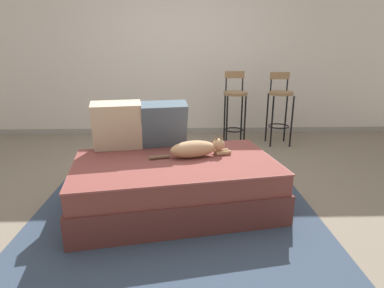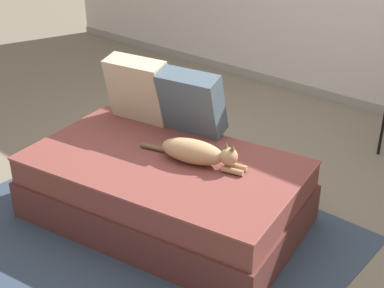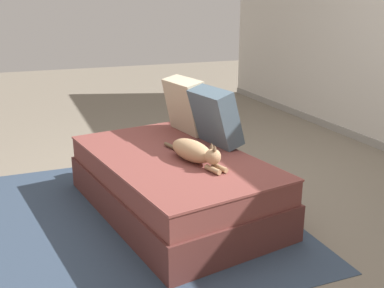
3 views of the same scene
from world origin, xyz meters
name	(u,v)px [view 3 (image 3 of 3)]	position (x,y,z in m)	size (l,w,h in m)	color
ground_plane	(220,202)	(0.00, 0.00, 0.00)	(16.00, 16.00, 0.00)	slate
area_rug	(135,216)	(0.00, -0.70, 0.00)	(2.46, 2.12, 0.01)	#334256
couch	(173,183)	(0.00, -0.40, 0.23)	(1.90, 1.31, 0.45)	brown
throw_pillow_corner	(187,105)	(-0.55, -0.08, 0.69)	(0.49, 0.32, 0.47)	beige
throw_pillow_middle	(215,117)	(-0.11, 0.00, 0.68)	(0.47, 0.34, 0.46)	#4C6070
cat	(194,152)	(0.19, -0.30, 0.53)	(0.74, 0.27, 0.19)	tan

